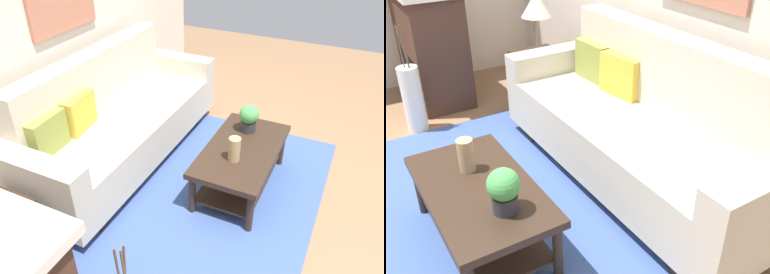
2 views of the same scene
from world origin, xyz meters
TOP-DOWN VIEW (x-y plane):
  - ground_plane at (0.00, 0.00)m, footprint 9.19×9.19m
  - area_rug at (0.00, 0.50)m, footprint 2.70×1.83m
  - couch at (0.22, 1.55)m, footprint 2.44×0.84m
  - throw_pillow_olive at (-0.56, 1.67)m, footprint 0.37×0.14m
  - throw_pillow_mustard at (-0.17, 1.67)m, footprint 0.37×0.17m
  - coffee_table at (0.28, 0.31)m, footprint 1.10×0.60m
  - tabletop_vase at (0.08, 0.32)m, footprint 0.10×0.10m
  - potted_plant_tabletop at (0.57, 0.36)m, footprint 0.18×0.18m
  - side_table at (-1.30, 1.53)m, footprint 0.44×0.44m
  - table_lamp at (-1.30, 1.53)m, footprint 0.28×0.28m
  - fireplace at (-2.04, 0.71)m, footprint 1.02×0.58m
  - floor_vase at (-1.45, 0.34)m, footprint 0.18×0.18m
  - floor_vase_branch_a at (-1.43, 0.34)m, footprint 0.02×0.05m
  - floor_vase_branch_b at (-1.46, 0.35)m, footprint 0.03×0.02m
  - floor_vase_branch_c at (-1.46, 0.32)m, footprint 0.02×0.02m

SIDE VIEW (x-z plane):
  - ground_plane at x=0.00m, z-range 0.00..0.00m
  - area_rug at x=0.00m, z-range 0.00..0.01m
  - side_table at x=-1.30m, z-range 0.00..0.56m
  - floor_vase at x=-1.45m, z-range 0.00..0.61m
  - coffee_table at x=0.28m, z-range 0.10..0.53m
  - couch at x=0.22m, z-range -0.11..0.97m
  - tabletop_vase at x=0.08m, z-range 0.43..0.64m
  - potted_plant_tabletop at x=0.57m, z-range 0.44..0.70m
  - fireplace at x=-2.04m, z-range 0.01..1.17m
  - throw_pillow_olive at x=-0.56m, z-range 0.52..0.84m
  - throw_pillow_mustard at x=-0.17m, z-range 0.52..0.84m
  - floor_vase_branch_a at x=-1.43m, z-range 0.61..0.97m
  - floor_vase_branch_b at x=-1.46m, z-range 0.61..0.97m
  - floor_vase_branch_c at x=-1.46m, z-range 0.61..0.97m
  - table_lamp at x=-1.30m, z-range 0.71..1.28m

